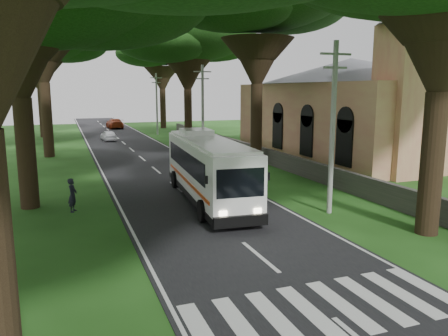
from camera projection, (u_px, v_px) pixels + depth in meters
ground at (287, 280)px, 13.50m from camera, size 140.00×140.00×0.00m
road at (144, 160)px, 36.58m from camera, size 8.00×120.00×0.04m
crosswalk at (323, 310)px, 11.65m from camera, size 8.00×3.00×0.01m
property_wall at (248, 150)px, 38.63m from camera, size 0.35×50.00×1.20m
church at (351, 100)px, 38.63m from camera, size 14.00×24.00×11.60m
pole_near at (333, 126)px, 20.18m from camera, size 1.60×0.24×8.00m
pole_mid at (203, 109)px, 38.65m from camera, size 1.60×0.24×8.00m
pole_far at (157, 103)px, 57.12m from camera, size 1.60×0.24×8.00m
tree_l_midb at (39, 1)px, 36.35m from camera, size 13.43×13.43×16.16m
tree_l_far at (37, 39)px, 52.85m from camera, size 13.99×13.99×14.99m
tree_r_midb at (187, 34)px, 49.05m from camera, size 15.14×15.14×15.31m
tree_r_far at (162, 48)px, 66.01m from camera, size 12.89×12.89×14.99m
coach_bus at (208, 168)px, 23.01m from camera, size 3.26×11.31×3.29m
distant_car_a at (108, 135)px, 50.58m from camera, size 1.79×3.72×1.22m
distant_car_c at (115, 123)px, 67.25m from camera, size 2.36×5.25×1.49m
pedestrian at (73, 195)px, 20.97m from camera, size 0.57×0.70×1.64m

